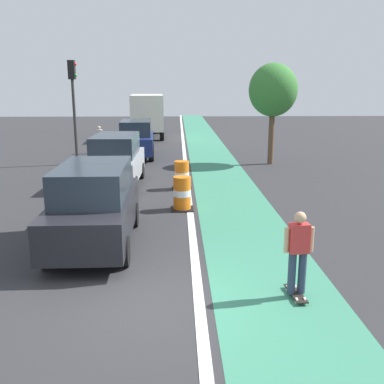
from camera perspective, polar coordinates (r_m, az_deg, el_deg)
ground_plane at (r=8.42m, az=-5.39°, el=-14.26°), size 100.00×100.00×0.00m
bike_lane_strip at (r=19.90m, az=3.60°, el=2.27°), size 2.50×80.00×0.01m
lane_divider_stripe at (r=19.82m, az=-0.72°, el=2.25°), size 0.20×80.00×0.01m
skateboarder_on_lane at (r=8.51m, az=13.59°, el=-7.53°), size 0.57×0.82×1.69m
parked_suv_nearest at (r=11.22m, az=-12.51°, el=-1.62°), size 1.98×4.63×2.04m
parked_suv_second at (r=17.74m, az=-9.81°, el=4.08°), size 1.96×4.62×2.04m
parked_suv_third at (r=24.78m, az=-7.23°, el=6.86°), size 2.10×4.69×2.04m
traffic_barrel_front at (r=14.16m, az=-1.29°, el=-0.22°), size 0.73×0.73×1.09m
traffic_barrel_mid at (r=17.02m, az=-1.34°, el=2.15°), size 0.73×0.73×1.09m
delivery_truck_down_block at (r=34.43m, az=-5.78°, el=10.15°), size 2.69×7.71×3.23m
traffic_light_corner at (r=22.87m, az=-15.12°, el=12.14°), size 0.41×0.32×5.10m
pedestrian_crossing at (r=26.56m, az=-11.89°, el=6.76°), size 0.34×0.20×1.61m
street_tree_sidewalk at (r=22.63m, az=10.46°, el=12.79°), size 2.40×2.40×5.00m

